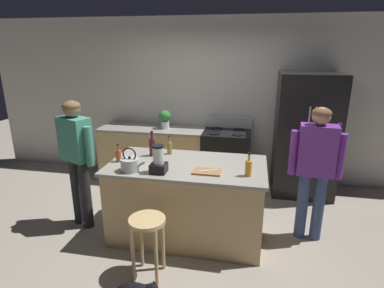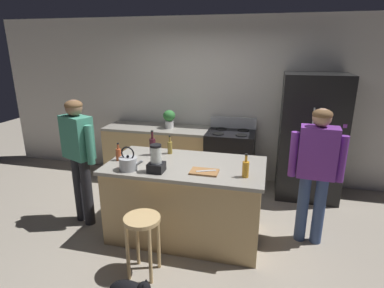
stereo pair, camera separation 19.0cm
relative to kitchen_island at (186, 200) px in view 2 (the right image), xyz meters
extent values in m
plane|color=#9E9384|center=(0.00, 0.00, -0.46)|extent=(14.00, 14.00, 0.00)
cube|color=silver|center=(0.00, 1.95, 0.89)|extent=(8.00, 0.10, 2.70)
cube|color=tan|center=(0.00, 0.00, -0.02)|extent=(1.76, 0.91, 0.89)
cube|color=gray|center=(0.00, 0.00, 0.44)|extent=(1.82, 0.97, 0.04)
cube|color=tan|center=(-0.80, 1.55, -0.02)|extent=(2.00, 0.64, 0.89)
cube|color=gray|center=(-0.80, 1.55, 0.44)|extent=(2.00, 0.64, 0.04)
cube|color=black|center=(1.52, 1.50, 0.47)|extent=(0.90, 0.70, 1.87)
cylinder|color=#B7BABF|center=(1.48, 1.13, 0.56)|extent=(0.02, 0.02, 0.84)
cylinder|color=#B7BABF|center=(1.56, 1.13, 0.56)|extent=(0.02, 0.02, 0.84)
cube|color=red|center=(1.51, 1.15, 0.35)|extent=(0.05, 0.01, 0.05)
cube|color=#3FB259|center=(1.83, 1.15, 0.39)|extent=(0.05, 0.01, 0.05)
cube|color=yellow|center=(1.70, 1.15, 0.32)|extent=(0.05, 0.01, 0.05)
cube|color=purple|center=(1.89, 1.15, 0.75)|extent=(0.05, 0.01, 0.05)
cube|color=black|center=(0.33, 1.52, 0.00)|extent=(0.76, 0.64, 0.93)
cube|color=black|center=(0.33, 1.20, -0.05)|extent=(0.60, 0.01, 0.24)
cube|color=#B7BABF|center=(0.33, 1.81, 0.55)|extent=(0.76, 0.06, 0.18)
cylinder|color=black|center=(0.15, 1.37, 0.47)|extent=(0.18, 0.18, 0.01)
cylinder|color=black|center=(0.51, 1.37, 0.47)|extent=(0.18, 0.18, 0.01)
cylinder|color=black|center=(0.15, 1.67, 0.47)|extent=(0.18, 0.18, 0.01)
cylinder|color=black|center=(0.51, 1.67, 0.47)|extent=(0.18, 0.18, 0.01)
cylinder|color=#26262B|center=(-1.45, -0.01, -0.02)|extent=(0.17, 0.17, 0.90)
cylinder|color=#26262B|center=(-1.29, -0.08, -0.02)|extent=(0.17, 0.17, 0.90)
cube|color=#3F8C72|center=(-1.37, -0.04, 0.70)|extent=(0.45, 0.36, 0.53)
cylinder|color=#3F8C72|center=(-1.60, 0.06, 0.65)|extent=(0.12, 0.12, 0.48)
cylinder|color=#3F8C72|center=(-1.14, -0.14, 0.65)|extent=(0.12, 0.12, 0.48)
sphere|color=#8C664C|center=(-1.37, -0.04, 1.06)|extent=(0.26, 0.26, 0.20)
ellipsoid|color=brown|center=(-1.37, -0.04, 1.10)|extent=(0.28, 0.28, 0.12)
cylinder|color=#384C7A|center=(1.54, 0.21, -0.05)|extent=(0.14, 0.14, 0.83)
cylinder|color=#384C7A|center=(1.36, 0.22, -0.05)|extent=(0.14, 0.14, 0.83)
cube|color=#723399|center=(1.45, 0.21, 0.65)|extent=(0.42, 0.25, 0.58)
cylinder|color=#723399|center=(1.69, 0.19, 0.60)|extent=(0.10, 0.10, 0.52)
cylinder|color=#723399|center=(1.20, 0.23, 0.60)|extent=(0.10, 0.10, 0.52)
sphere|color=tan|center=(1.45, 0.21, 1.04)|extent=(0.22, 0.22, 0.20)
ellipsoid|color=brown|center=(1.45, 0.21, 1.08)|extent=(0.23, 0.23, 0.12)
cylinder|color=tan|center=(-0.23, -0.79, 0.16)|extent=(0.36, 0.36, 0.04)
cylinder|color=tan|center=(-0.34, -0.91, -0.16)|extent=(0.04, 0.04, 0.60)
cylinder|color=tan|center=(-0.11, -0.91, -0.16)|extent=(0.04, 0.04, 0.60)
cylinder|color=tan|center=(-0.34, -0.68, -0.16)|extent=(0.04, 0.04, 0.60)
cylinder|color=tan|center=(-0.11, -0.68, -0.16)|extent=(0.04, 0.04, 0.60)
sphere|color=black|center=(-0.07, -1.17, -0.29)|extent=(0.12, 0.12, 0.12)
cone|color=black|center=(-0.06, -1.20, -0.23)|extent=(0.04, 0.04, 0.03)
cone|color=black|center=(-0.06, -1.14, -0.23)|extent=(0.04, 0.04, 0.03)
cylinder|color=silver|center=(-0.70, 1.55, 0.52)|extent=(0.14, 0.14, 0.12)
ellipsoid|color=#337A38|center=(-0.70, 1.55, 0.67)|extent=(0.20, 0.20, 0.18)
cube|color=black|center=(-0.25, -0.30, 0.51)|extent=(0.17, 0.17, 0.10)
cylinder|color=silver|center=(-0.25, -0.30, 0.65)|extent=(0.12, 0.12, 0.18)
cylinder|color=black|center=(-0.25, -0.30, 0.76)|extent=(0.12, 0.12, 0.02)
cylinder|color=olive|center=(-0.29, 0.31, 0.54)|extent=(0.06, 0.06, 0.15)
cylinder|color=olive|center=(-0.29, 0.31, 0.65)|extent=(0.02, 0.02, 0.07)
cylinder|color=black|center=(-0.29, 0.31, 0.69)|extent=(0.03, 0.03, 0.02)
cylinder|color=#471923|center=(-0.48, 0.20, 0.57)|extent=(0.08, 0.08, 0.21)
cylinder|color=#471923|center=(-0.48, 0.20, 0.72)|extent=(0.03, 0.03, 0.09)
cylinder|color=black|center=(-0.48, 0.20, 0.77)|extent=(0.03, 0.03, 0.02)
cylinder|color=#B24C26|center=(-0.81, -0.08, 0.53)|extent=(0.06, 0.06, 0.14)
cylinder|color=#B24C26|center=(-0.81, -0.08, 0.63)|extent=(0.02, 0.02, 0.06)
cylinder|color=black|center=(-0.81, -0.08, 0.67)|extent=(0.03, 0.03, 0.02)
cylinder|color=orange|center=(0.70, -0.22, 0.54)|extent=(0.07, 0.07, 0.17)
cylinder|color=orange|center=(0.70, -0.22, 0.66)|extent=(0.03, 0.03, 0.07)
cylinder|color=black|center=(0.70, -0.22, 0.71)|extent=(0.03, 0.03, 0.02)
cylinder|color=#B7BABF|center=(-0.57, -0.32, 0.53)|extent=(0.20, 0.20, 0.14)
sphere|color=black|center=(-0.57, -0.32, 0.62)|extent=(0.03, 0.03, 0.03)
cylinder|color=#B7BABF|center=(-0.44, -0.32, 0.55)|extent=(0.09, 0.03, 0.08)
torus|color=black|center=(-0.57, -0.32, 0.65)|extent=(0.16, 0.02, 0.16)
cube|color=#9E6B3D|center=(0.26, -0.21, 0.47)|extent=(0.30, 0.20, 0.02)
cube|color=#B7BABF|center=(0.28, -0.21, 0.48)|extent=(0.21, 0.12, 0.01)
camera|label=1|loc=(0.71, -3.32, 1.76)|focal=29.33mm
camera|label=2|loc=(0.90, -3.28, 1.76)|focal=29.33mm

